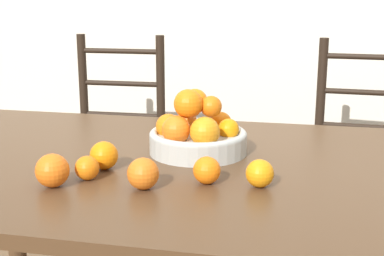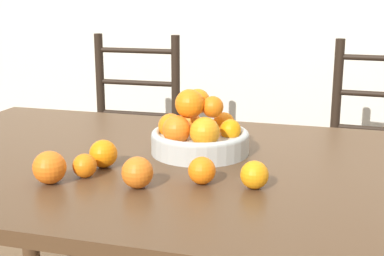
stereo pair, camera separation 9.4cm
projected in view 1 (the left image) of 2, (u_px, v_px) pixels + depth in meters
dining_table at (186, 190)px, 1.49m from camera, size 1.77×1.03×0.73m
fruit_bowl at (197, 133)px, 1.54m from camera, size 0.28×0.28×0.19m
orange_loose_0 at (52, 171)px, 1.27m from camera, size 0.08×0.08×0.08m
orange_loose_1 at (207, 170)px, 1.29m from camera, size 0.07×0.07×0.07m
orange_loose_2 at (104, 155)px, 1.40m from camera, size 0.07×0.07×0.07m
orange_loose_3 at (143, 174)px, 1.26m from camera, size 0.08×0.08×0.08m
orange_loose_4 at (87, 168)px, 1.32m from camera, size 0.06×0.06×0.06m
orange_loose_5 at (260, 173)px, 1.27m from camera, size 0.07×0.07×0.07m
chair_left at (114, 153)px, 2.45m from camera, size 0.43×0.41×1.00m
chair_right at (363, 169)px, 2.22m from camera, size 0.44×0.42×1.00m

